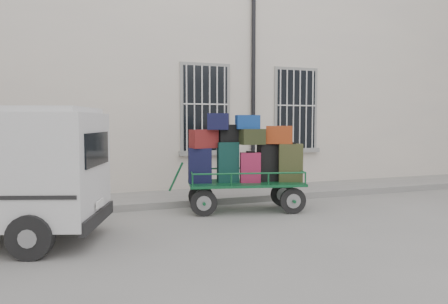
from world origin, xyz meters
name	(u,v)px	position (x,y,z in m)	size (l,w,h in m)	color
ground	(270,215)	(0.00, 0.00, 0.00)	(80.00, 80.00, 0.00)	slate
building	(192,87)	(0.00, 5.50, 3.00)	(24.00, 5.15, 6.00)	beige
sidewalk	(230,195)	(0.00, 2.20, 0.07)	(24.00, 1.70, 0.15)	slate
luggage_cart	(245,161)	(-0.33, 0.55, 1.07)	(2.88, 1.61, 2.08)	black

